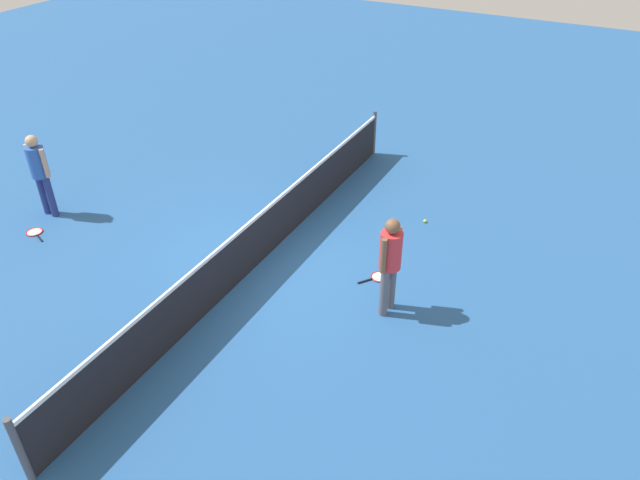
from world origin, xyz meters
name	(u,v)px	position (x,y,z in m)	size (l,w,h in m)	color
ground_plane	(261,261)	(0.00, 0.00, 0.00)	(40.00, 40.00, 0.00)	#265693
court_net	(259,238)	(0.00, 0.00, 0.50)	(10.09, 0.09, 1.07)	#4C4C51
player_near_side	(390,259)	(-0.20, -2.50, 1.01)	(0.53, 0.38, 1.70)	#595960
player_far_side	(39,169)	(-0.57, 4.59, 1.01)	(0.35, 0.52, 1.70)	navy
tennis_racket_near_player	(378,277)	(0.53, -2.05, 0.01)	(0.57, 0.49, 0.03)	red
tennis_racket_far_player	(35,233)	(-1.23, 4.32, 0.01)	(0.41, 0.60, 0.03)	red
tennis_ball_near_player	(425,221)	(2.61, -2.16, 0.03)	(0.07, 0.07, 0.07)	#C6E033
tennis_ball_midcourt	(383,234)	(1.80, -1.61, 0.03)	(0.07, 0.07, 0.07)	#C6E033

